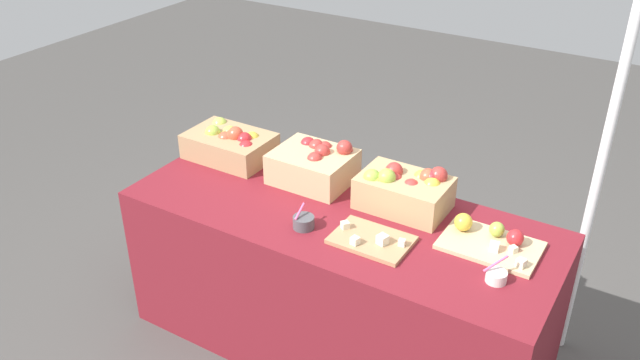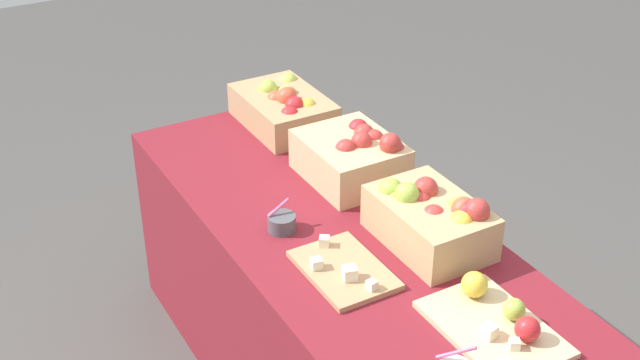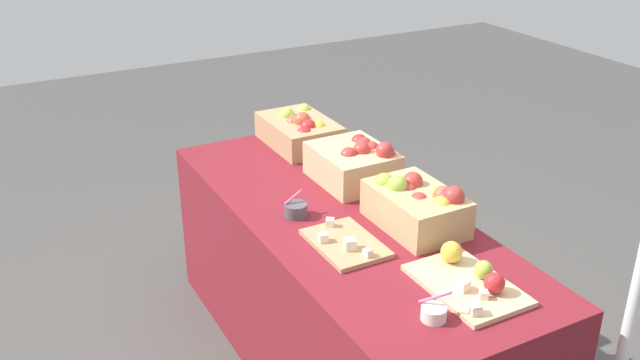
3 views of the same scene
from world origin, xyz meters
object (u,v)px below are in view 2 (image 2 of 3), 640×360
cutting_board_front (344,270)px  sample_bowl_near (282,223)px  apple_crate_right (431,218)px  apple_crate_left (284,108)px  cutting_board_back (496,321)px  apple_crate_middle (353,156)px

cutting_board_front → sample_bowl_near: 0.30m
apple_crate_right → sample_bowl_near: (-0.29, -0.37, -0.06)m
apple_crate_left → cutting_board_front: bearing=-17.4°
apple_crate_left → cutting_board_back: apple_crate_left is taller
apple_crate_left → sample_bowl_near: size_ratio=4.27×
apple_crate_middle → sample_bowl_near: 0.41m
apple_crate_right → apple_crate_left: bearing=-179.0°
cutting_board_front → apple_crate_left: bearing=162.6°
cutting_board_back → apple_crate_middle: bearing=174.2°
apple_crate_middle → apple_crate_right: size_ratio=0.93×
apple_crate_left → sample_bowl_near: 0.74m
cutting_board_front → sample_bowl_near: bearing=-169.7°
sample_bowl_near → apple_crate_left: bearing=151.9°
apple_crate_right → sample_bowl_near: apple_crate_right is taller
apple_crate_right → sample_bowl_near: 0.47m
apple_crate_middle → cutting_board_front: 0.57m
cutting_board_back → cutting_board_front: bearing=-151.3°
apple_crate_left → apple_crate_right: size_ratio=1.09×
apple_crate_left → cutting_board_front: apple_crate_left is taller
apple_crate_right → cutting_board_front: apple_crate_right is taller
apple_crate_right → cutting_board_front: size_ratio=1.21×
apple_crate_left → cutting_board_back: 1.36m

